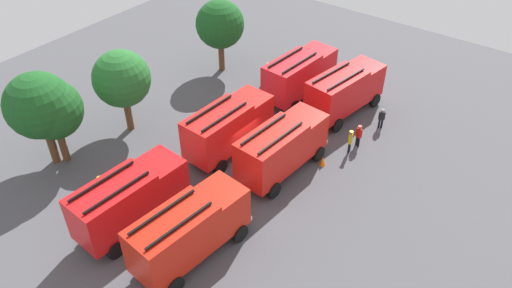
% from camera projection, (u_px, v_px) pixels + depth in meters
% --- Properties ---
extents(ground_plane, '(55.03, 55.03, 0.00)m').
position_uv_depth(ground_plane, '(256.00, 160.00, 34.68)').
color(ground_plane, '#4C4C51').
extents(fire_truck_0, '(7.40, 3.32, 3.88)m').
position_uv_depth(fire_truck_0, '(189.00, 229.00, 26.68)').
color(fire_truck_0, red).
rests_on(fire_truck_0, ground).
extents(fire_truck_1, '(7.36, 3.18, 3.88)m').
position_uv_depth(fire_truck_1, '(282.00, 146.00, 32.40)').
color(fire_truck_1, red).
rests_on(fire_truck_1, ground).
extents(fire_truck_2, '(7.48, 3.62, 3.88)m').
position_uv_depth(fire_truck_2, '(345.00, 90.00, 37.96)').
color(fire_truck_2, red).
rests_on(fire_truck_2, ground).
extents(fire_truck_3, '(7.33, 3.11, 3.88)m').
position_uv_depth(fire_truck_3, '(130.00, 198.00, 28.57)').
color(fire_truck_3, red).
rests_on(fire_truck_3, ground).
extents(fire_truck_4, '(7.30, 3.01, 3.88)m').
position_uv_depth(fire_truck_4, '(228.00, 126.00, 34.20)').
color(fire_truck_4, red).
rests_on(fire_truck_4, ground).
extents(fire_truck_5, '(7.35, 3.15, 3.88)m').
position_uv_depth(fire_truck_5, '(300.00, 73.00, 39.94)').
color(fire_truck_5, red).
rests_on(fire_truck_5, ground).
extents(firefighter_0, '(0.47, 0.34, 1.83)m').
position_uv_depth(firefighter_0, '(350.00, 140.00, 34.73)').
color(firefighter_0, black).
rests_on(firefighter_0, ground).
extents(firefighter_1, '(0.47, 0.34, 1.65)m').
position_uv_depth(firefighter_1, '(268.00, 71.00, 42.77)').
color(firefighter_1, black).
rests_on(firefighter_1, ground).
extents(firefighter_2, '(0.38, 0.48, 1.76)m').
position_uv_depth(firefighter_2, '(359.00, 135.00, 35.34)').
color(firefighter_2, black).
rests_on(firefighter_2, ground).
extents(firefighter_3, '(0.47, 0.35, 1.61)m').
position_uv_depth(firefighter_3, '(101.00, 185.00, 31.26)').
color(firefighter_3, black).
rests_on(firefighter_3, ground).
extents(firefighter_4, '(0.46, 0.47, 1.66)m').
position_uv_depth(firefighter_4, '(382.00, 118.00, 37.14)').
color(firefighter_4, black).
rests_on(firefighter_4, ground).
extents(tree_0, '(4.44, 4.44, 6.89)m').
position_uv_depth(tree_0, '(39.00, 106.00, 31.72)').
color(tree_0, brown).
rests_on(tree_0, ground).
extents(tree_1, '(4.01, 4.01, 6.21)m').
position_uv_depth(tree_1, '(52.00, 110.00, 32.14)').
color(tree_1, brown).
rests_on(tree_1, ground).
extents(tree_2, '(4.15, 4.15, 6.44)m').
position_uv_depth(tree_2, '(122.00, 79.00, 34.97)').
color(tree_2, brown).
rests_on(tree_2, ground).
extents(tree_3, '(4.18, 4.18, 6.48)m').
position_uv_depth(tree_3, '(220.00, 25.00, 42.12)').
color(tree_3, brown).
rests_on(tree_3, ground).
extents(traffic_cone_0, '(0.47, 0.47, 0.68)m').
position_uv_depth(traffic_cone_0, '(322.00, 161.00, 34.03)').
color(traffic_cone_0, '#F2600C').
rests_on(traffic_cone_0, ground).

